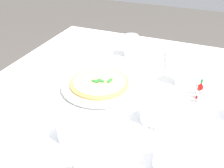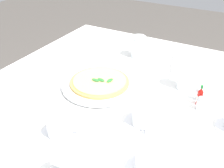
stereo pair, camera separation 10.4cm
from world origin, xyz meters
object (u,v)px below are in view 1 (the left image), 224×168
at_px(water_glass_center_back, 131,47).
at_px(coffee_cup_far_left, 70,132).
at_px(pizza, 99,82).
at_px(coffee_cup_far_right, 151,115).
at_px(pepper_shaker, 201,97).
at_px(salt_shaker, 197,89).
at_px(pizza_plate, 99,85).
at_px(coffee_cup_back_corner, 167,162).
at_px(water_glass_right_edge, 183,73).
at_px(hot_sauce_bottle, 200,91).
at_px(dinner_knife, 180,58).
at_px(napkin_folded, 180,61).

bearing_deg(water_glass_center_back, coffee_cup_far_left, -178.46).
distance_m(pizza, coffee_cup_far_right, 0.28).
bearing_deg(pepper_shaker, salt_shaker, 19.65).
xyz_separation_m(pizza_plate, water_glass_center_back, (0.33, -0.02, 0.04)).
bearing_deg(coffee_cup_back_corner, coffee_cup_far_right, 27.43).
height_order(coffee_cup_back_corner, water_glass_right_edge, water_glass_right_edge).
height_order(coffee_cup_back_corner, hot_sauce_bottle, hot_sauce_bottle).
distance_m(pizza_plate, coffee_cup_far_right, 0.28).
bearing_deg(salt_shaker, hot_sauce_bottle, -160.35).
height_order(pizza_plate, pepper_shaker, pepper_shaker).
relative_size(water_glass_center_back, water_glass_right_edge, 0.90).
xyz_separation_m(dinner_knife, salt_shaker, (-0.24, -0.11, 0.00)).
bearing_deg(hot_sauce_bottle, coffee_cup_far_left, 137.66).
bearing_deg(napkin_folded, coffee_cup_far_left, 147.07).
bearing_deg(coffee_cup_far_right, coffee_cup_back_corner, -152.57).
bearing_deg(coffee_cup_back_corner, hot_sauce_bottle, -6.52).
bearing_deg(coffee_cup_far_left, pepper_shaker, -45.39).
bearing_deg(coffee_cup_far_left, coffee_cup_far_right, -50.47).
distance_m(water_glass_center_back, hot_sauce_bottle, 0.44).
height_order(water_glass_right_edge, salt_shaker, water_glass_right_edge).
distance_m(pizza_plate, coffee_cup_back_corner, 0.45).
bearing_deg(salt_shaker, pizza, 105.24).
bearing_deg(pizza_plate, hot_sauce_bottle, -79.15).
bearing_deg(pepper_shaker, coffee_cup_back_corner, 171.33).
bearing_deg(water_glass_right_edge, pepper_shaker, -142.30).
relative_size(dinner_knife, hot_sauce_bottle, 2.35).
bearing_deg(pizza_plate, napkin_folded, -37.74).
bearing_deg(pizza_plate, coffee_cup_back_corner, -131.70).
height_order(pizza, pepper_shaker, pepper_shaker).
xyz_separation_m(coffee_cup_far_left, salt_shaker, (0.40, -0.33, -0.00)).
height_order(water_glass_right_edge, napkin_folded, water_glass_right_edge).
relative_size(dinner_knife, pepper_shaker, 3.47).
xyz_separation_m(pizza_plate, coffee_cup_back_corner, (-0.30, -0.34, 0.01)).
bearing_deg(coffee_cup_far_right, salt_shaker, -27.97).
height_order(pizza_plate, coffee_cup_far_left, coffee_cup_far_left).
bearing_deg(water_glass_right_edge, coffee_cup_far_right, 169.01).
bearing_deg(pizza, pizza_plate, 90.37).
xyz_separation_m(coffee_cup_far_right, water_glass_center_back, (0.46, 0.23, 0.02)).
height_order(water_glass_right_edge, pepper_shaker, water_glass_right_edge).
bearing_deg(hot_sauce_bottle, coffee_cup_back_corner, 173.48).
bearing_deg(pizza, coffee_cup_far_left, -172.57).
bearing_deg(pizza_plate, salt_shaker, -74.76).
bearing_deg(pepper_shaker, water_glass_right_edge, 37.70).
relative_size(water_glass_center_back, hot_sauce_bottle, 1.30).
height_order(coffee_cup_far_right, napkin_folded, coffee_cup_far_right).
relative_size(coffee_cup_back_corner, hot_sauce_bottle, 1.60).
bearing_deg(pizza, pepper_shaker, -83.43).
bearing_deg(coffee_cup_back_corner, coffee_cup_far_left, 90.08).
distance_m(coffee_cup_far_left, dinner_knife, 0.68).
xyz_separation_m(pizza, dinner_knife, (0.34, -0.26, -0.00)).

